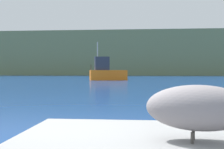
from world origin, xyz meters
name	(u,v)px	position (x,y,z in m)	size (l,w,h in m)	color
hillside_backdrop	(138,54)	(0.00, 69.37, 4.91)	(140.00, 16.30, 9.83)	#6B7A51
pelican	(200,107)	(1.37, -0.60, 1.03)	(1.33, 0.68, 0.80)	gray
fishing_boat_orange	(107,72)	(-3.59, 34.62, 1.04)	(4.85, 2.78, 4.78)	orange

